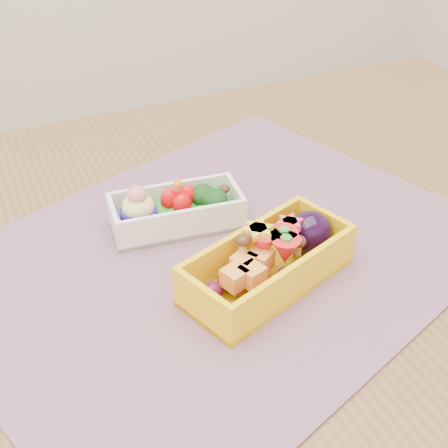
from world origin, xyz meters
name	(u,v)px	position (x,y,z in m)	size (l,w,h in m)	color
table	(225,310)	(0.00, 0.00, 0.65)	(1.20, 0.80, 0.75)	brown
placemat	(220,256)	(-0.01, -0.01, 0.75)	(0.57, 0.44, 0.00)	gray
bento_white	(176,211)	(-0.04, 0.06, 0.77)	(0.16, 0.08, 0.06)	white
bento_yellow	(271,262)	(0.02, -0.08, 0.78)	(0.20, 0.14, 0.06)	yellow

